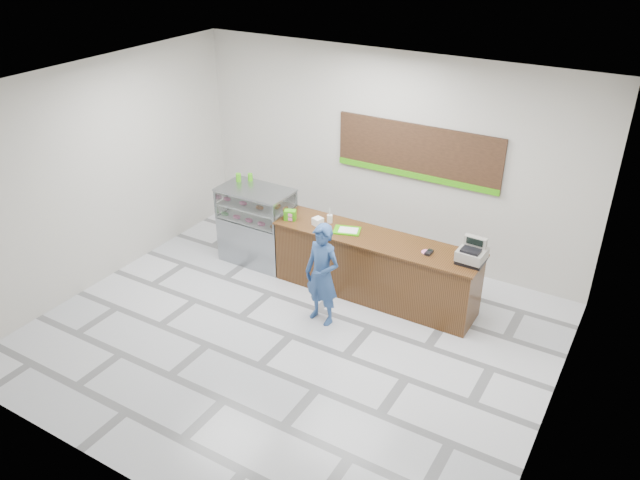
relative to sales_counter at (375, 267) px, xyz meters
The scene contains 16 objects.
floor 1.72m from the sales_counter, 109.54° to the right, with size 7.00×7.00×0.00m, color silver.
back_wall 1.98m from the sales_counter, 110.77° to the left, with size 7.00×7.00×0.00m, color beige.
ceiling 3.41m from the sales_counter, 109.54° to the right, with size 7.00×7.00×0.00m, color silver.
sales_counter is the anchor object (origin of this frame).
display_case 2.23m from the sales_counter, behind, with size 1.22×0.72×1.33m.
menu_board 2.00m from the sales_counter, 90.00° to the left, with size 2.80×0.06×0.90m.
cash_register 1.60m from the sales_counter, ahead, with size 0.38×0.40×0.35m.
card_terminal 1.02m from the sales_counter, ahead, with size 0.08×0.16×0.04m, color black.
serving_tray 0.71m from the sales_counter, behind, with size 0.47×0.40×0.02m.
napkin_box 1.13m from the sales_counter, behind, with size 0.14×0.14×0.12m, color white.
straw_cup 1.04m from the sales_counter, behind, with size 0.09×0.09×0.13m, color silver.
promo_box 1.57m from the sales_counter, behind, with size 0.18×0.12×0.16m, color #3EA80F.
donut_decal 0.97m from the sales_counter, ahead, with size 0.15×0.15×0.00m, color pink.
green_cup_left 2.80m from the sales_counter, behind, with size 0.09×0.09×0.14m, color #3EA80F.
green_cup_right 2.66m from the sales_counter, behind, with size 0.08×0.08×0.13m, color #3EA80F.
customer 1.07m from the sales_counter, 110.65° to the right, with size 0.57×0.37×1.56m, color #2D4D85.
Camera 1 is at (4.04, -5.98, 5.43)m, focal length 35.00 mm.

